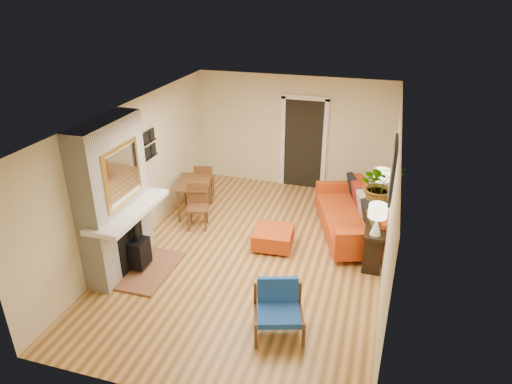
# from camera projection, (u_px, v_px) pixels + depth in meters

# --- Properties ---
(room_shell) EXTENTS (6.50, 6.50, 6.50)m
(room_shell) POSITION_uv_depth(u_px,v_px,m) (315.00, 146.00, 9.83)
(room_shell) COLOR tan
(room_shell) RESTS_ON ground
(fireplace) EXTENTS (1.09, 1.68, 2.60)m
(fireplace) POSITION_uv_depth(u_px,v_px,m) (116.00, 202.00, 7.35)
(fireplace) COLOR white
(fireplace) RESTS_ON ground
(sofa) EXTENTS (1.61, 2.44, 0.89)m
(sofa) POSITION_uv_depth(u_px,v_px,m) (354.00, 216.00, 8.72)
(sofa) COLOR silver
(sofa) RESTS_ON ground
(ottoman) EXTENTS (0.74, 0.74, 0.35)m
(ottoman) POSITION_uv_depth(u_px,v_px,m) (273.00, 237.00, 8.37)
(ottoman) COLOR silver
(ottoman) RESTS_ON ground
(blue_chair) EXTENTS (0.85, 0.84, 0.71)m
(blue_chair) POSITION_uv_depth(u_px,v_px,m) (278.00, 305.00, 6.35)
(blue_chair) COLOR brown
(blue_chair) RESTS_ON ground
(dining_table) EXTENTS (1.00, 1.69, 0.89)m
(dining_table) POSITION_uv_depth(u_px,v_px,m) (197.00, 188.00, 9.44)
(dining_table) COLOR brown
(dining_table) RESTS_ON ground
(console_table) EXTENTS (0.34, 1.85, 0.72)m
(console_table) POSITION_uv_depth(u_px,v_px,m) (376.00, 221.00, 8.16)
(console_table) COLOR black
(console_table) RESTS_ON ground
(lamp_near) EXTENTS (0.30, 0.30, 0.54)m
(lamp_near) POSITION_uv_depth(u_px,v_px,m) (377.00, 216.00, 7.30)
(lamp_near) COLOR white
(lamp_near) RESTS_ON console_table
(lamp_far) EXTENTS (0.30, 0.30, 0.54)m
(lamp_far) POSITION_uv_depth(u_px,v_px,m) (382.00, 179.00, 8.63)
(lamp_far) COLOR white
(lamp_far) RESTS_ON console_table
(houseplant) EXTENTS (0.94, 0.88, 0.84)m
(houseplant) POSITION_uv_depth(u_px,v_px,m) (380.00, 185.00, 8.18)
(houseplant) COLOR #1E5919
(houseplant) RESTS_ON console_table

